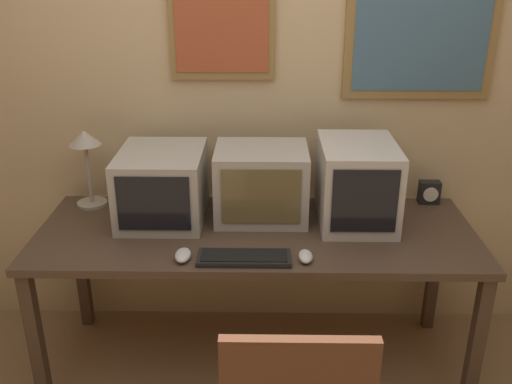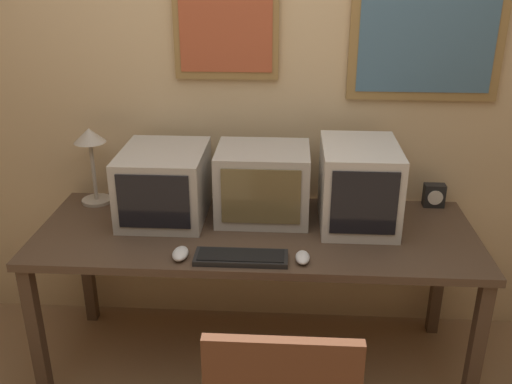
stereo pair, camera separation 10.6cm
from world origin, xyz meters
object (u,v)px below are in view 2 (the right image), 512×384
object	(u,v)px
desk_clock	(434,195)
monitor_right	(358,185)
desk_lamp	(91,148)
mouse_far_corner	(180,254)
monitor_center	(263,183)
mouse_near_keyboard	(303,257)
monitor_left	(164,184)
keyboard_main	(241,257)

from	to	relation	value
desk_clock	monitor_right	bearing A→B (deg)	-153.22
desk_clock	desk_lamp	xyz separation A→B (m)	(-1.70, -0.05, 0.23)
mouse_far_corner	desk_clock	size ratio (longest dim) A/B	0.99
mouse_far_corner	desk_lamp	world-z (taller)	desk_lamp
monitor_center	mouse_near_keyboard	size ratio (longest dim) A/B	4.09
monitor_left	mouse_far_corner	bearing A→B (deg)	-70.62
mouse_far_corner	desk_lamp	size ratio (longest dim) A/B	0.30
mouse_near_keyboard	desk_lamp	distance (m)	1.20
monitor_left	mouse_far_corner	distance (m)	0.46
mouse_near_keyboard	desk_lamp	xyz separation A→B (m)	(-1.04, 0.54, 0.27)
mouse_far_corner	desk_clock	bearing A→B (deg)	26.99
monitor_left	monitor_center	world-z (taller)	monitor_center
keyboard_main	mouse_far_corner	bearing A→B (deg)	179.08
monitor_left	desk_clock	bearing A→B (deg)	8.01
desk_clock	mouse_near_keyboard	bearing A→B (deg)	-138.01
monitor_left	monitor_right	world-z (taller)	monitor_right
monitor_left	keyboard_main	size ratio (longest dim) A/B	1.21
monitor_right	keyboard_main	bearing A→B (deg)	-142.26
monitor_center	mouse_far_corner	xyz separation A→B (m)	(-0.32, -0.43, -0.15)
desk_clock	keyboard_main	bearing A→B (deg)	-146.77
keyboard_main	desk_lamp	xyz separation A→B (m)	(-0.78, 0.55, 0.27)
monitor_left	monitor_center	size ratio (longest dim) A/B	1.09
mouse_near_keyboard	desk_lamp	bearing A→B (deg)	152.31
monitor_left	monitor_center	xyz separation A→B (m)	(0.47, 0.02, 0.01)
monitor_center	desk_clock	world-z (taller)	monitor_center
monitor_center	mouse_near_keyboard	bearing A→B (deg)	-66.72
monitor_right	mouse_far_corner	size ratio (longest dim) A/B	4.04
monitor_center	desk_lamp	bearing A→B (deg)	172.46
keyboard_main	mouse_near_keyboard	xyz separation A→B (m)	(0.25, 0.00, 0.01)
mouse_near_keyboard	mouse_far_corner	world-z (taller)	mouse_far_corner
monitor_right	mouse_near_keyboard	xyz separation A→B (m)	(-0.26, -0.39, -0.17)
mouse_far_corner	monitor_center	bearing A→B (deg)	53.39
monitor_center	desk_lamp	size ratio (longest dim) A/B	1.11
mouse_near_keyboard	desk_clock	world-z (taller)	desk_clock
keyboard_main	mouse_far_corner	size ratio (longest dim) A/B	3.36
keyboard_main	desk_lamp	distance (m)	1.00
monitor_right	mouse_far_corner	distance (m)	0.87
monitor_left	desk_clock	distance (m)	1.33
mouse_far_corner	desk_lamp	distance (m)	0.81
mouse_near_keyboard	monitor_left	bearing A→B (deg)	147.80
monitor_right	desk_lamp	bearing A→B (deg)	173.22
monitor_center	keyboard_main	world-z (taller)	monitor_center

